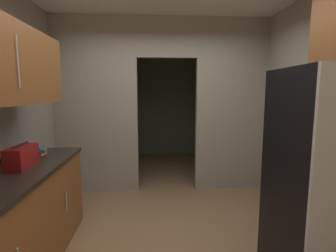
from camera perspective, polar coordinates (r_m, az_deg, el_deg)
The scene contains 7 objects.
ground at distance 2.91m, azimuth 0.17°, elevation -25.82°, with size 20.00×20.00×0.00m, color #93704C.
kitchen_partition at distance 4.11m, azimuth -1.68°, elevation 5.68°, with size 3.39×0.12×2.76m.
adjoining_room_shell at distance 5.85m, azimuth -2.03°, elevation 5.41°, with size 3.39×2.51×2.76m.
refrigerator at distance 2.46m, azimuth 32.85°, elevation -10.45°, with size 0.84×0.77×1.79m.
lower_cabinet_run at distance 2.65m, azimuth -32.09°, elevation -19.08°, with size 0.66×2.15×0.93m.
boombox at distance 2.66m, azimuth -29.92°, elevation -6.02°, with size 0.17×0.35×0.22m.
book_stack at distance 3.02m, azimuth -26.93°, elevation -5.16°, with size 0.15×0.15×0.10m.
Camera 1 is at (-0.16, -2.43, 1.61)m, focal length 27.31 mm.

